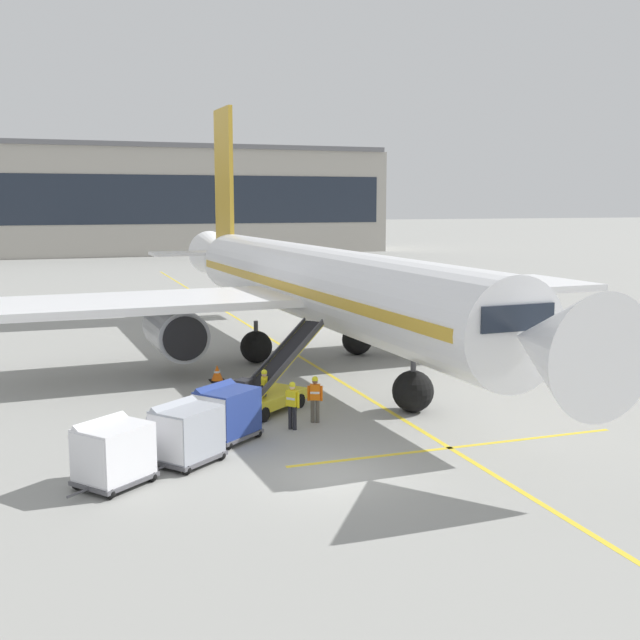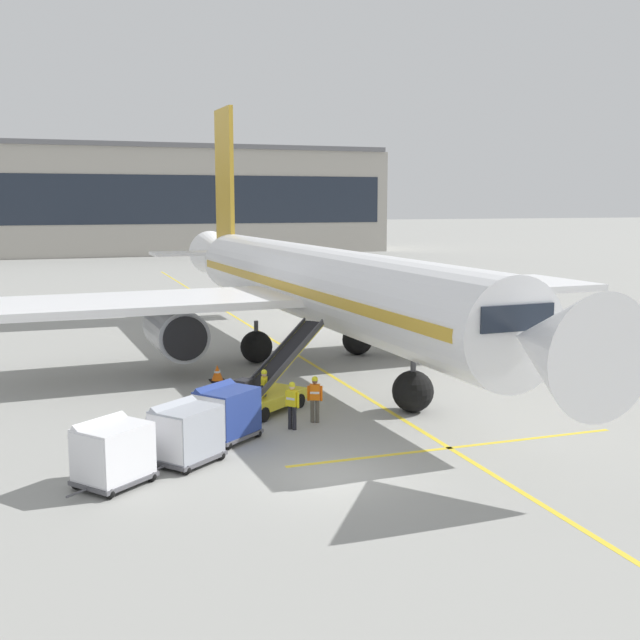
{
  "view_description": "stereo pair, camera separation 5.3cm",
  "coord_description": "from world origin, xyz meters",
  "px_view_note": "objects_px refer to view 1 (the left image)",
  "views": [
    {
      "loc": [
        -7.62,
        -20.78,
        8.08
      ],
      "look_at": [
        2.79,
        9.02,
        3.26
      ],
      "focal_mm": 43.8,
      "sensor_mm": 36.0,
      "label": 1
    },
    {
      "loc": [
        -7.57,
        -20.8,
        8.08
      ],
      "look_at": [
        2.79,
        9.02,
        3.26
      ],
      "focal_mm": 43.8,
      "sensor_mm": 36.0,
      "label": 2
    }
  ],
  "objects_px": {
    "ground_crew_by_loader": "(227,405)",
    "ground_crew_wingwalker": "(315,396)",
    "baggage_cart_third": "(112,452)",
    "ground_crew_marshaller": "(292,402)",
    "baggage_cart_lead": "(226,412)",
    "ground_crew_by_carts": "(264,389)",
    "parked_airplane": "(314,286)",
    "baggage_cart_second": "(186,432)",
    "safety_cone_engine_keepout": "(217,373)",
    "belt_loader": "(269,388)"
  },
  "relations": [
    {
      "from": "ground_crew_by_loader",
      "to": "safety_cone_engine_keepout",
      "type": "distance_m",
      "value": 8.01
    },
    {
      "from": "belt_loader",
      "to": "ground_crew_marshaller",
      "type": "bearing_deg",
      "value": -88.44
    },
    {
      "from": "ground_crew_by_carts",
      "to": "ground_crew_marshaller",
      "type": "distance_m",
      "value": 2.34
    },
    {
      "from": "baggage_cart_second",
      "to": "ground_crew_by_loader",
      "type": "bearing_deg",
      "value": 55.64
    },
    {
      "from": "safety_cone_engine_keepout",
      "to": "baggage_cart_second",
      "type": "bearing_deg",
      "value": -106.71
    },
    {
      "from": "ground_crew_by_carts",
      "to": "ground_crew_marshaller",
      "type": "xyz_separation_m",
      "value": [
        0.4,
        -2.3,
        0.0
      ]
    },
    {
      "from": "baggage_cart_lead",
      "to": "ground_crew_wingwalker",
      "type": "bearing_deg",
      "value": 16.0
    },
    {
      "from": "parked_airplane",
      "to": "baggage_cart_third",
      "type": "bearing_deg",
      "value": -127.15
    },
    {
      "from": "parked_airplane",
      "to": "baggage_cart_third",
      "type": "distance_m",
      "value": 18.58
    },
    {
      "from": "belt_loader",
      "to": "ground_crew_by_loader",
      "type": "height_order",
      "value": "belt_loader"
    },
    {
      "from": "baggage_cart_lead",
      "to": "ground_crew_by_carts",
      "type": "bearing_deg",
      "value": 52.68
    },
    {
      "from": "ground_crew_by_carts",
      "to": "ground_crew_marshaller",
      "type": "relative_size",
      "value": 1.0
    },
    {
      "from": "parked_airplane",
      "to": "safety_cone_engine_keepout",
      "type": "height_order",
      "value": "parked_airplane"
    },
    {
      "from": "parked_airplane",
      "to": "ground_crew_marshaller",
      "type": "distance_m",
      "value": 12.29
    },
    {
      "from": "parked_airplane",
      "to": "baggage_cart_lead",
      "type": "relative_size",
      "value": 15.82
    },
    {
      "from": "baggage_cart_lead",
      "to": "baggage_cart_third",
      "type": "xyz_separation_m",
      "value": [
        -4.0,
        -3.16,
        0.0
      ]
    },
    {
      "from": "parked_airplane",
      "to": "ground_crew_marshaller",
      "type": "relative_size",
      "value": 23.93
    },
    {
      "from": "parked_airplane",
      "to": "ground_crew_by_carts",
      "type": "distance_m",
      "value": 10.46
    },
    {
      "from": "ground_crew_by_loader",
      "to": "baggage_cart_lead",
      "type": "bearing_deg",
      "value": -104.78
    },
    {
      "from": "belt_loader",
      "to": "baggage_cart_second",
      "type": "xyz_separation_m",
      "value": [
        -4.13,
        -5.14,
        0.1
      ]
    },
    {
      "from": "parked_airplane",
      "to": "ground_crew_wingwalker",
      "type": "xyz_separation_m",
      "value": [
        -3.54,
        -10.46,
        -2.89
      ]
    },
    {
      "from": "parked_airplane",
      "to": "ground_crew_by_carts",
      "type": "relative_size",
      "value": 23.93
    },
    {
      "from": "ground_crew_by_loader",
      "to": "ground_crew_marshaller",
      "type": "height_order",
      "value": "same"
    },
    {
      "from": "ground_crew_marshaller",
      "to": "baggage_cart_second",
      "type": "bearing_deg",
      "value": -150.49
    },
    {
      "from": "baggage_cart_second",
      "to": "safety_cone_engine_keepout",
      "type": "bearing_deg",
      "value": 73.29
    },
    {
      "from": "baggage_cart_third",
      "to": "ground_crew_marshaller",
      "type": "relative_size",
      "value": 1.51
    },
    {
      "from": "baggage_cart_third",
      "to": "safety_cone_engine_keepout",
      "type": "xyz_separation_m",
      "value": [
        5.52,
        11.95,
        -0.63
      ]
    },
    {
      "from": "belt_loader",
      "to": "ground_crew_wingwalker",
      "type": "bearing_deg",
      "value": -62.89
    },
    {
      "from": "belt_loader",
      "to": "ground_crew_marshaller",
      "type": "xyz_separation_m",
      "value": [
        0.08,
        -2.76,
        0.1
      ]
    },
    {
      "from": "belt_loader",
      "to": "ground_crew_by_carts",
      "type": "bearing_deg",
      "value": -125.58
    },
    {
      "from": "belt_loader",
      "to": "safety_cone_engine_keepout",
      "type": "xyz_separation_m",
      "value": [
        -0.91,
        5.58,
        -0.53
      ]
    },
    {
      "from": "parked_airplane",
      "to": "ground_crew_wingwalker",
      "type": "bearing_deg",
      "value": -108.68
    },
    {
      "from": "baggage_cart_third",
      "to": "ground_crew_wingwalker",
      "type": "relative_size",
      "value": 1.51
    },
    {
      "from": "baggage_cart_second",
      "to": "ground_crew_by_loader",
      "type": "relative_size",
      "value": 1.51
    },
    {
      "from": "baggage_cart_lead",
      "to": "baggage_cart_second",
      "type": "height_order",
      "value": "same"
    },
    {
      "from": "safety_cone_engine_keepout",
      "to": "ground_crew_marshaller",
      "type": "bearing_deg",
      "value": -83.3
    },
    {
      "from": "belt_loader",
      "to": "ground_crew_marshaller",
      "type": "relative_size",
      "value": 2.78
    },
    {
      "from": "belt_loader",
      "to": "ground_crew_by_loader",
      "type": "bearing_deg",
      "value": -133.5
    },
    {
      "from": "belt_loader",
      "to": "baggage_cart_second",
      "type": "bearing_deg",
      "value": -128.75
    },
    {
      "from": "baggage_cart_lead",
      "to": "ground_crew_marshaller",
      "type": "relative_size",
      "value": 1.51
    },
    {
      "from": "baggage_cart_third",
      "to": "ground_crew_by_loader",
      "type": "height_order",
      "value": "baggage_cart_third"
    },
    {
      "from": "parked_airplane",
      "to": "belt_loader",
      "type": "xyz_separation_m",
      "value": [
        -4.66,
        -8.27,
        -3.0
      ]
    },
    {
      "from": "ground_crew_by_loader",
      "to": "ground_crew_wingwalker",
      "type": "xyz_separation_m",
      "value": [
        3.31,
        0.11,
        0.0
      ]
    },
    {
      "from": "baggage_cart_third",
      "to": "ground_crew_by_loader",
      "type": "xyz_separation_m",
      "value": [
        4.24,
        4.06,
        -0.0
      ]
    },
    {
      "from": "baggage_cart_third",
      "to": "ground_crew_by_carts",
      "type": "xyz_separation_m",
      "value": [
        6.1,
        5.9,
        -0.0
      ]
    },
    {
      "from": "baggage_cart_lead",
      "to": "ground_crew_by_loader",
      "type": "distance_m",
      "value": 0.94
    },
    {
      "from": "baggage_cart_third",
      "to": "ground_crew_by_carts",
      "type": "bearing_deg",
      "value": 44.07
    },
    {
      "from": "baggage_cart_lead",
      "to": "baggage_cart_second",
      "type": "xyz_separation_m",
      "value": [
        -1.7,
        -1.93,
        0.0
      ]
    },
    {
      "from": "ground_crew_by_loader",
      "to": "safety_cone_engine_keepout",
      "type": "xyz_separation_m",
      "value": [
        1.28,
        7.89,
        -0.63
      ]
    },
    {
      "from": "ground_crew_by_loader",
      "to": "safety_cone_engine_keepout",
      "type": "height_order",
      "value": "ground_crew_by_loader"
    }
  ]
}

